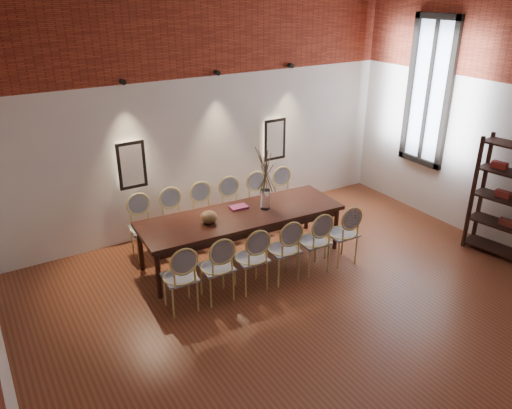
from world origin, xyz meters
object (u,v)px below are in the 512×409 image
bowl (209,217)px  chair_far_c (206,215)px  shelving_rack (508,200)px  chair_near_d (283,249)px  vase (265,199)px  chair_far_e (262,203)px  chair_near_e (313,241)px  chair_far_a (144,228)px  chair_far_b (176,222)px  chair_far_f (287,197)px  chair_near_b (217,267)px  dining_table (242,237)px  chair_near_c (251,258)px  chair_far_d (235,209)px  chair_near_a (180,277)px  book (239,207)px  chair_near_f (342,233)px

bowl → chair_far_c: bearing=67.3°
shelving_rack → chair_near_d: bearing=150.6°
vase → chair_far_e: bearing=61.5°
chair_near_e → chair_far_a: size_ratio=1.00×
chair_far_a → chair_far_b: same height
chair_far_a → vase: 1.87m
chair_far_f → chair_near_d: bearing=56.7°
chair_far_b → vase: (1.10, -0.83, 0.43)m
shelving_rack → chair_near_b: bearing=154.2°
chair_near_b → chair_far_f: size_ratio=1.00×
chair_near_b → chair_near_d: size_ratio=1.00×
chair_far_a → chair_far_b: size_ratio=1.00×
chair_far_a → chair_far_e: bearing=-180.0°
dining_table → vase: (0.39, -0.02, 0.53)m
dining_table → chair_far_b: (-0.71, 0.80, 0.09)m
chair_near_c → chair_near_d: size_ratio=1.00×
chair_far_d → vase: vase is taller
dining_table → chair_near_d: (0.21, -0.78, 0.09)m
chair_near_c → chair_near_e: (1.00, -0.06, 0.00)m
chair_near_d → chair_far_a: bearing=134.6°
chair_near_b → chair_far_b: (0.09, 1.53, 0.00)m
chair_near_d → chair_far_e: 1.61m
chair_near_a → book: chair_near_a is taller
dining_table → shelving_rack: size_ratio=1.67×
chair_far_f → book: chair_far_f is taller
chair_far_c → shelving_rack: shelving_rack is taller
chair_near_d → chair_far_c: bearing=108.2°
chair_near_b → chair_far_e: size_ratio=1.00×
chair_near_c → chair_near_f: bearing=-0.0°
chair_far_b → dining_table: bearing=134.6°
chair_near_a → chair_far_c: bearing=56.7°
chair_near_d → chair_far_c: size_ratio=1.00×
chair_far_f → bowl: size_ratio=3.92×
chair_far_f → shelving_rack: bearing=132.6°
chair_near_f → chair_far_f: same height
chair_near_d → vase: 0.89m
book → shelving_rack: (3.38, -2.12, 0.14)m
chair_near_c → chair_far_b: 1.61m
chair_near_e → chair_far_d: same height
chair_far_a → bowl: (0.67, -0.85, 0.37)m
chair_far_c → chair_far_f: (1.50, -0.08, 0.00)m
chair_near_b → chair_far_e: 2.14m
chair_far_b → chair_far_c: (0.50, -0.03, 0.00)m
book → shelving_rack: size_ratio=0.14×
chair_near_b → chair_near_e: same height
dining_table → chair_far_b: size_ratio=3.20×
chair_far_c → chair_far_e: size_ratio=1.00×
chair_near_e → chair_far_b: same height
chair_far_a → bowl: size_ratio=3.92×
chair_near_f → chair_near_b: bearing=-180.0°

